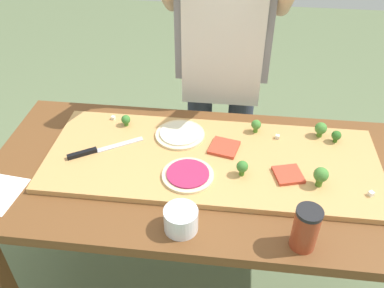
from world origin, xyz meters
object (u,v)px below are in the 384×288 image
(broccoli_floret_front_right, at_px, (321,175))
(flour_cup, at_px, (181,221))
(pizza_whole_beet_magenta, at_px, (188,175))
(broccoli_floret_center_right, at_px, (321,129))
(prep_table, at_px, (202,192))
(pizza_slice_far_left, at_px, (288,175))
(pizza_slice_near_left, at_px, (224,147))
(cheese_crumble_c, at_px, (277,137))
(broccoli_floret_back_right, at_px, (126,120))
(broccoli_floret_back_mid, at_px, (256,125))
(broccoli_floret_front_left, at_px, (336,136))
(cheese_crumble_b, at_px, (113,118))
(cook_center, at_px, (223,51))
(pizza_whole_cheese_artichoke, at_px, (180,134))
(sauce_jar, at_px, (306,228))
(cheese_crumble_a, at_px, (371,194))
(chefs_knife, at_px, (95,151))
(broccoli_floret_center_left, at_px, (242,167))

(broccoli_floret_front_right, xyz_separation_m, flour_cup, (-0.44, -0.22, -0.03))
(pizza_whole_beet_magenta, height_order, broccoli_floret_center_right, broccoli_floret_center_right)
(prep_table, relative_size, flour_cup, 14.84)
(pizza_slice_far_left, distance_m, pizza_slice_near_left, 0.26)
(broccoli_floret_center_right, distance_m, cheese_crumble_c, 0.17)
(broccoli_floret_back_right, distance_m, broccoli_floret_center_right, 0.77)
(broccoli_floret_back_mid, xyz_separation_m, broccoli_floret_front_left, (0.30, -0.03, -0.00))
(cheese_crumble_b, bearing_deg, broccoli_floret_back_right, -28.48)
(pizza_whole_beet_magenta, distance_m, flour_cup, 0.21)
(cook_center, bearing_deg, cheese_crumble_b, -143.45)
(pizza_whole_cheese_artichoke, distance_m, cook_center, 0.45)
(prep_table, xyz_separation_m, broccoli_floret_back_mid, (0.19, 0.22, 0.17))
(sauce_jar, bearing_deg, cheese_crumble_c, 96.15)
(broccoli_floret_back_right, distance_m, broccoli_floret_front_left, 0.83)
(broccoli_floret_back_mid, xyz_separation_m, broccoli_floret_front_right, (0.21, -0.28, 0.01))
(broccoli_floret_center_right, bearing_deg, broccoli_floret_back_right, -178.70)
(pizza_slice_near_left, bearing_deg, cheese_crumble_c, 23.83)
(broccoli_floret_front_left, height_order, cook_center, cook_center)
(broccoli_floret_front_right, relative_size, flour_cup, 0.70)
(broccoli_floret_center_right, relative_size, broccoli_floret_front_left, 1.25)
(prep_table, relative_size, pizza_whole_beet_magenta, 8.67)
(cheese_crumble_a, bearing_deg, pizza_slice_far_left, 166.50)
(flour_cup, relative_size, sauce_jar, 0.72)
(prep_table, relative_size, pizza_whole_cheese_artichoke, 8.15)
(chefs_knife, xyz_separation_m, sauce_jar, (0.73, -0.33, 0.05))
(broccoli_floret_back_right, bearing_deg, broccoli_floret_front_left, -0.87)
(broccoli_floret_center_right, bearing_deg, flour_cup, -133.37)
(prep_table, relative_size, broccoli_floret_back_mid, 28.86)
(pizza_slice_near_left, relative_size, cook_center, 0.06)
(pizza_whole_cheese_artichoke, relative_size, broccoli_floret_back_mid, 3.54)
(cheese_crumble_a, bearing_deg, cook_center, 129.52)
(cheese_crumble_c, bearing_deg, broccoli_floret_center_right, 11.74)
(cheese_crumble_a, xyz_separation_m, sauce_jar, (-0.24, -0.21, 0.04))
(broccoli_floret_center_left, bearing_deg, broccoli_floret_front_right, -4.87)
(pizza_slice_far_left, relative_size, cheese_crumble_c, 6.15)
(broccoli_floret_center_right, bearing_deg, broccoli_floret_front_right, -97.36)
(broccoli_floret_front_right, relative_size, cheese_crumble_a, 4.71)
(pizza_whole_cheese_artichoke, distance_m, broccoli_floret_center_right, 0.55)
(broccoli_floret_center_right, distance_m, broccoli_floret_front_right, 0.29)
(broccoli_floret_center_left, xyz_separation_m, broccoli_floret_back_right, (-0.47, 0.24, -0.01))
(broccoli_floret_back_mid, distance_m, sauce_jar, 0.54)
(broccoli_floret_front_left, relative_size, cheese_crumble_a, 3.11)
(pizza_slice_far_left, bearing_deg, cheese_crumble_b, 159.13)
(pizza_slice_near_left, bearing_deg, broccoli_floret_center_left, -63.42)
(broccoli_floret_center_left, relative_size, sauce_jar, 0.40)
(chefs_knife, height_order, pizza_slice_near_left, chefs_knife)
(cheese_crumble_c, bearing_deg, broccoli_floret_back_mid, 158.83)
(pizza_slice_far_left, bearing_deg, cheese_crumble_a, -13.50)
(broccoli_floret_back_mid, bearing_deg, pizza_slice_near_left, -133.95)
(cheese_crumble_c, bearing_deg, flour_cup, -123.61)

